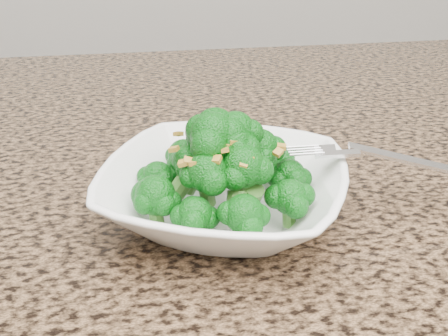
{
  "coord_description": "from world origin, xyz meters",
  "views": [
    {
      "loc": [
        -0.02,
        -0.21,
        1.16
      ],
      "look_at": [
        0.05,
        0.22,
        0.95
      ],
      "focal_mm": 45.0,
      "sensor_mm": 36.0,
      "label": 1
    }
  ],
  "objects": [
    {
      "name": "granite_counter",
      "position": [
        0.0,
        0.3,
        0.89
      ],
      "size": [
        1.64,
        1.04,
        0.03
      ],
      "primitive_type": "cube",
      "color": "brown",
      "rests_on": "cabinet"
    },
    {
      "name": "bowl",
      "position": [
        0.05,
        0.22,
        0.93
      ],
      "size": [
        0.28,
        0.28,
        0.05
      ],
      "primitive_type": "imported",
      "rotation": [
        0.0,
        0.0,
        -0.39
      ],
      "color": "white",
      "rests_on": "granite_counter"
    },
    {
      "name": "broccoli_pile",
      "position": [
        0.05,
        0.22,
        0.98
      ],
      "size": [
        0.19,
        0.19,
        0.06
      ],
      "primitive_type": null,
      "color": "#0B610F",
      "rests_on": "bowl"
    },
    {
      "name": "garlic_topping",
      "position": [
        0.05,
        0.22,
        1.02
      ],
      "size": [
        0.11,
        0.11,
        0.01
      ],
      "primitive_type": null,
      "color": "#B58A2C",
      "rests_on": "broccoli_pile"
    },
    {
      "name": "fork",
      "position": [
        0.16,
        0.21,
        0.96
      ],
      "size": [
        0.19,
        0.07,
        0.01
      ],
      "primitive_type": null,
      "rotation": [
        0.0,
        0.0,
        -0.25
      ],
      "color": "silver",
      "rests_on": "bowl"
    }
  ]
}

